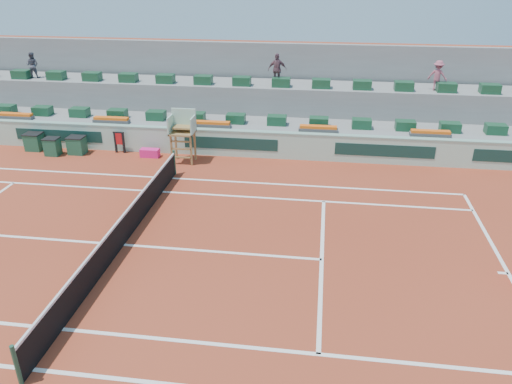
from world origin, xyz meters
The scene contains 19 objects.
ground centered at (0.00, 0.00, 0.00)m, with size 90.00×90.00×0.00m, color maroon.
seating_tier_lower centered at (0.00, 10.70, 0.60)m, with size 36.00×4.00×1.20m, color gray.
seating_tier_upper centered at (0.00, 12.30, 1.30)m, with size 36.00×2.40×2.60m, color gray.
stadium_back_wall centered at (0.00, 13.90, 2.20)m, with size 36.00×0.40×4.40m, color gray.
player_bag centered at (-1.76, 7.80, 0.20)m, with size 0.88×0.39×0.39m, color #F72083.
spectator_left centered at (-9.41, 11.93, 3.28)m, with size 0.66×0.51×1.35m, color #484954.
spectator_mid centered at (3.77, 11.91, 3.40)m, with size 0.94×0.39×1.60m, color brown.
spectator_right centered at (11.57, 11.97, 3.32)m, with size 0.93×0.53×1.44m, color #A15061.
court_lines centered at (0.00, 0.00, 0.01)m, with size 23.89×11.09×0.01m.
tennis_net centered at (0.00, 0.00, 0.53)m, with size 0.10×11.97×1.10m.
advertising_hoarding centered at (0.02, 8.50, 0.63)m, with size 36.00×0.34×1.26m.
umpire_chair centered at (0.00, 7.50, 1.54)m, with size 1.10×0.90×2.40m.
seat_row_lower centered at (0.00, 9.80, 1.42)m, with size 32.90×0.60×0.44m.
seat_row_upper centered at (0.00, 11.70, 2.82)m, with size 32.90×0.60×0.44m.
flower_planters centered at (-1.50, 9.00, 1.33)m, with size 26.80×0.36×0.28m.
drink_cooler_a centered at (-5.32, 7.75, 0.42)m, with size 0.79×0.68×0.84m.
drink_cooler_b centered at (-6.37, 7.41, 0.42)m, with size 0.69×0.59×0.84m.
drink_cooler_c centered at (-7.59, 7.95, 0.42)m, with size 0.80×0.70×0.84m.
towel_rack centered at (-3.35, 8.15, 0.60)m, with size 0.54×0.09×1.03m.
Camera 1 is at (6.18, -13.22, 8.44)m, focal length 35.00 mm.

